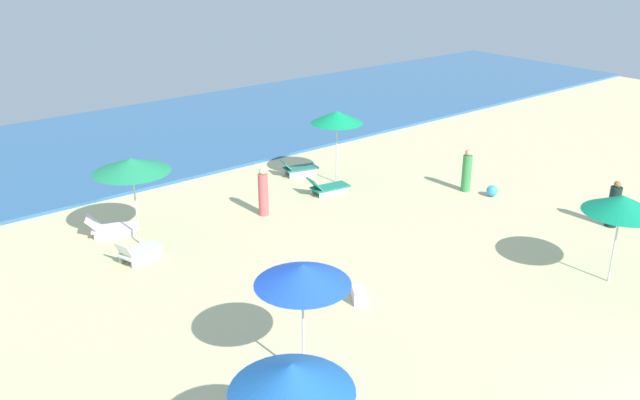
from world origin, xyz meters
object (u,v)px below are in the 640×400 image
at_px(lounge_chair_4_1, 138,252).
at_px(beachgoer_2, 614,206).
at_px(umbrella_4, 131,165).
at_px(beachgoer_1, 263,193).
at_px(umbrella_0, 303,275).
at_px(lounge_chair_4_0, 112,228).
at_px(lounge_chair_3_0, 298,169).
at_px(cooler_box_0, 359,295).
at_px(beachgoer_0, 467,172).
at_px(beach_ball_1, 492,191).
at_px(umbrella_3, 337,117).
at_px(lounge_chair_3_1, 327,187).
at_px(umbrella_5, 291,378).
at_px(umbrella_1, 622,204).

relative_size(lounge_chair_4_1, beachgoer_2, 0.93).
relative_size(umbrella_4, beachgoer_1, 1.64).
distance_m(umbrella_0, lounge_chair_4_0, 9.39).
bearing_deg(beachgoer_1, lounge_chair_3_0, -109.37).
bearing_deg(lounge_chair_4_1, cooler_box_0, -165.18).
xyz_separation_m(beachgoer_0, beach_ball_1, (0.31, -0.92, -0.52)).
relative_size(beachgoer_1, beach_ball_1, 4.09).
bearing_deg(umbrella_3, lounge_chair_4_0, 175.14).
bearing_deg(lounge_chair_3_1, beachgoer_0, -117.57).
relative_size(lounge_chair_3_0, umbrella_5, 0.57).
relative_size(lounge_chair_4_0, cooler_box_0, 3.18).
xyz_separation_m(lounge_chair_4_1, beachgoer_1, (4.56, 0.49, 0.50)).
bearing_deg(umbrella_5, umbrella_0, 49.81).
relative_size(umbrella_3, umbrella_5, 1.03).
relative_size(lounge_chair_3_0, beach_ball_1, 3.75).
bearing_deg(beachgoer_0, beach_ball_1, -74.94).
distance_m(lounge_chair_3_0, beachgoer_2, 10.96).
height_order(umbrella_5, beachgoer_1, umbrella_5).
bearing_deg(cooler_box_0, beachgoer_1, -159.61).
bearing_deg(umbrella_1, lounge_chair_3_1, 100.66).
distance_m(umbrella_5, beachgoer_2, 14.49).
distance_m(umbrella_1, lounge_chair_4_0, 14.32).
bearing_deg(beachgoer_0, beachgoer_1, 155.16).
relative_size(lounge_chair_3_1, beachgoer_1, 0.97).
height_order(beachgoer_1, beachgoer_2, beachgoer_1).
xyz_separation_m(lounge_chair_4_0, beachgoer_2, (12.46, -9.05, 0.44)).
xyz_separation_m(lounge_chair_3_0, lounge_chair_3_1, (-0.35, -2.14, -0.03)).
bearing_deg(umbrella_1, beach_ball_1, 66.43).
distance_m(umbrella_3, umbrella_4, 7.86).
height_order(lounge_chair_3_1, beachgoer_1, beachgoer_1).
bearing_deg(beachgoer_2, beachgoer_1, 179.33).
relative_size(lounge_chair_4_1, beachgoer_1, 0.87).
bearing_deg(umbrella_5, cooler_box_0, 38.75).
distance_m(umbrella_3, beachgoer_1, 4.23).
relative_size(beachgoer_0, beach_ball_1, 3.88).
distance_m(lounge_chair_3_1, beachgoer_1, 2.87).
distance_m(lounge_chair_3_0, umbrella_5, 15.62).
xyz_separation_m(beachgoer_0, cooler_box_0, (-8.04, -3.36, -0.54)).
bearing_deg(umbrella_0, beachgoer_0, 24.16).
height_order(umbrella_4, lounge_chair_4_0, umbrella_4).
xyz_separation_m(lounge_chair_3_0, beachgoer_1, (-3.16, -2.33, 0.50)).
bearing_deg(lounge_chair_3_1, lounge_chair_4_0, 87.32).
height_order(lounge_chair_3_0, beachgoer_1, beachgoer_1).
bearing_deg(lounge_chair_3_0, beachgoer_0, -129.77).
distance_m(lounge_chair_4_0, beach_ball_1, 12.69).
bearing_deg(umbrella_1, lounge_chair_4_0, 129.82).
bearing_deg(beachgoer_1, umbrella_0, 95.51).
xyz_separation_m(beachgoer_1, beachgoer_2, (7.98, -7.50, -0.07)).
xyz_separation_m(lounge_chair_3_0, beach_ball_1, (3.96, -5.92, -0.07)).
relative_size(lounge_chair_3_0, beachgoer_0, 0.97).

